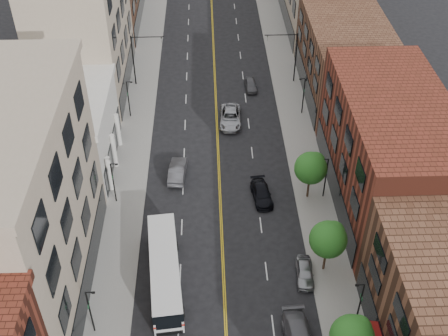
{
  "coord_description": "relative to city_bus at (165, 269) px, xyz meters",
  "views": [
    {
      "loc": [
        -1.14,
        -20.07,
        40.43
      ],
      "look_at": [
        0.38,
        23.15,
        5.0
      ],
      "focal_mm": 45.0,
      "sensor_mm": 36.0,
      "label": 1
    }
  ],
  "objects": [
    {
      "name": "car_lane_c",
      "position": [
        10.12,
        33.21,
        -1.1
      ],
      "size": [
        1.69,
        3.82,
        1.28
      ],
      "primitive_type": "imported",
      "rotation": [
        0.0,
        0.0,
        0.05
      ],
      "color": "#4D4C51",
      "rests_on": "ground"
    },
    {
      "name": "bldg_l_white",
      "position": [
        -11.72,
        17.94,
        2.26
      ],
      "size": [
        10.0,
        14.0,
        8.0
      ],
      "primitive_type": "cube",
      "color": "silver",
      "rests_on": "ground"
    },
    {
      "name": "bldg_r_far_a",
      "position": [
        22.28,
        31.94,
        3.26
      ],
      "size": [
        10.0,
        20.0,
        10.0
      ],
      "primitive_type": "cube",
      "color": "brown",
      "rests_on": "ground"
    },
    {
      "name": "sidewalk_right",
      "position": [
        15.28,
        21.94,
        -1.66
      ],
      "size": [
        4.0,
        110.0,
        0.15
      ],
      "primitive_type": "cube",
      "color": "gray",
      "rests_on": "ground"
    },
    {
      "name": "signal_mast_right",
      "position": [
        15.54,
        34.94,
        2.91
      ],
      "size": [
        4.49,
        0.18,
        7.2
      ],
      "color": "black",
      "rests_on": "sidewalk_right"
    },
    {
      "name": "car_lane_behind",
      "position": [
        0.64,
        14.94,
        -0.93
      ],
      "size": [
        2.08,
        5.01,
        1.61
      ],
      "primitive_type": "imported",
      "rotation": [
        0.0,
        0.0,
        3.06
      ],
      "color": "#48484D",
      "rests_on": "ground"
    },
    {
      "name": "lamp_r_2",
      "position": [
        16.23,
        10.94,
        1.23
      ],
      "size": [
        0.81,
        0.55,
        5.05
      ],
      "color": "black",
      "rests_on": "sidewalk_right"
    },
    {
      "name": "tree_r_3",
      "position": [
        14.66,
        11.01,
        2.39
      ],
      "size": [
        3.4,
        3.4,
        5.59
      ],
      "color": "black",
      "rests_on": "sidewalk_right"
    },
    {
      "name": "lamp_l_3",
      "position": [
        -5.68,
        26.94,
        1.23
      ],
      "size": [
        0.81,
        0.55,
        5.05
      ],
      "color": "black",
      "rests_on": "sidewalk_left"
    },
    {
      "name": "lamp_r_1",
      "position": [
        16.23,
        -5.06,
        1.23
      ],
      "size": [
        0.81,
        0.55,
        5.05
      ],
      "color": "black",
      "rests_on": "sidewalk_right"
    },
    {
      "name": "car_lane_b",
      "position": [
        7.0,
        25.25,
        -0.93
      ],
      "size": [
        3.02,
        5.97,
        1.62
      ],
      "primitive_type": "imported",
      "rotation": [
        0.0,
        0.0,
        -0.06
      ],
      "color": "#A1A3A8",
      "rests_on": "ground"
    },
    {
      "name": "bldg_l_tanoffice",
      "position": [
        -11.72,
        -0.06,
        7.26
      ],
      "size": [
        10.0,
        22.0,
        18.0
      ],
      "primitive_type": "cube",
      "color": "tan",
      "rests_on": "ground"
    },
    {
      "name": "lamp_r_3",
      "position": [
        16.23,
        26.94,
        1.23
      ],
      "size": [
        0.81,
        0.55,
        5.05
      ],
      "color": "black",
      "rests_on": "sidewalk_right"
    },
    {
      "name": "lamp_l_1",
      "position": [
        -5.68,
        -5.06,
        1.23
      ],
      "size": [
        0.81,
        0.55,
        5.05
      ],
      "color": "black",
      "rests_on": "sidewalk_left"
    },
    {
      "name": "city_bus",
      "position": [
        0.0,
        0.0,
        0.0
      ],
      "size": [
        3.71,
        11.8,
        2.99
      ],
      "rotation": [
        0.0,
        0.0,
        0.1
      ],
      "color": "silver",
      "rests_on": "ground"
    },
    {
      "name": "signal_mast_left",
      "position": [
        -4.99,
        34.94,
        2.91
      ],
      "size": [
        4.49,
        0.18,
        7.2
      ],
      "color": "black",
      "rests_on": "sidewalk_left"
    },
    {
      "name": "car_parked_far",
      "position": [
        12.68,
        0.09,
        -1.07
      ],
      "size": [
        1.82,
        4.0,
        1.33
      ],
      "primitive_type": "imported",
      "rotation": [
        0.0,
        0.0,
        -0.06
      ],
      "color": "#929398",
      "rests_on": "ground"
    },
    {
      "name": "tree_r_2",
      "position": [
        14.66,
        1.01,
        2.39
      ],
      "size": [
        3.4,
        3.4,
        5.59
      ],
      "color": "black",
      "rests_on": "sidewalk_right"
    },
    {
      "name": "tree_r_1",
      "position": [
        14.66,
        -8.99,
        2.39
      ],
      "size": [
        3.4,
        3.4,
        5.59
      ],
      "color": "black",
      "rests_on": "sidewalk_right"
    },
    {
      "name": "car_lane_a",
      "position": [
        9.67,
        10.94,
        -1.07
      ],
      "size": [
        2.43,
        4.8,
        1.33
      ],
      "primitive_type": "imported",
      "rotation": [
        0.0,
        0.0,
        0.13
      ],
      "color": "black",
      "rests_on": "ground"
    },
    {
      "name": "bldg_l_far_a",
      "position": [
        -11.72,
        34.94,
        7.26
      ],
      "size": [
        10.0,
        20.0,
        18.0
      ],
      "primitive_type": "cube",
      "color": "tan",
      "rests_on": "ground"
    },
    {
      "name": "sidewalk_left",
      "position": [
        -4.72,
        21.94,
        -1.66
      ],
      "size": [
        4.0,
        110.0,
        0.15
      ],
      "primitive_type": "cube",
      "color": "gray",
      "rests_on": "ground"
    },
    {
      "name": "lamp_l_2",
      "position": [
        -5.68,
        10.94,
        1.23
      ],
      "size": [
        0.81,
        0.55,
        5.05
      ],
      "color": "black",
      "rests_on": "sidewalk_left"
    },
    {
      "name": "bldg_r_mid",
      "position": [
        22.28,
        10.94,
        4.26
      ],
      "size": [
        10.0,
        22.0,
        12.0
      ],
      "primitive_type": "cube",
      "color": "#5D2518",
      "rests_on": "ground"
    }
  ]
}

